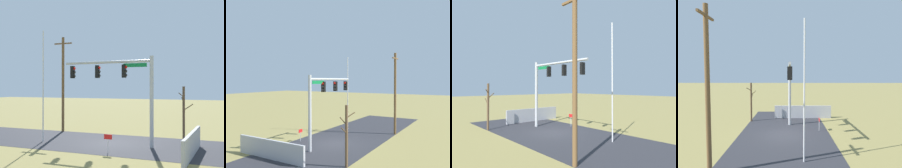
% 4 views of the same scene
% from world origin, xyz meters
% --- Properties ---
extents(ground_plane, '(160.00, 160.00, 0.00)m').
position_xyz_m(ground_plane, '(0.00, 0.00, 0.00)').
color(ground_plane, olive).
extents(road_surface, '(28.00, 8.00, 0.01)m').
position_xyz_m(road_surface, '(-4.00, 0.00, 0.01)').
color(road_surface, '#2D2D33').
rests_on(road_surface, ground_plane).
extents(sidewalk_corner, '(6.00, 6.00, 0.01)m').
position_xyz_m(sidewalk_corner, '(4.28, -0.43, 0.00)').
color(sidewalk_corner, '#B7B5AD').
rests_on(sidewalk_corner, ground_plane).
extents(retaining_fence, '(0.20, 6.72, 1.49)m').
position_xyz_m(retaining_fence, '(6.28, -1.98, 0.74)').
color(retaining_fence, '#A8A8AD').
rests_on(retaining_fence, ground_plane).
extents(signal_mast, '(7.05, 0.40, 6.49)m').
position_xyz_m(signal_mast, '(1.17, -0.44, 4.64)').
color(signal_mast, '#B2B5BA').
rests_on(signal_mast, ground_plane).
extents(flagpole, '(0.10, 0.10, 8.71)m').
position_xyz_m(flagpole, '(-5.23, -1.37, 4.35)').
color(flagpole, silver).
rests_on(flagpole, ground_plane).
extents(utility_pole, '(1.90, 0.26, 9.07)m').
position_xyz_m(utility_pole, '(-6.67, 3.86, 4.70)').
color(utility_pole, brown).
rests_on(utility_pole, ground_plane).
extents(bare_tree, '(1.27, 1.02, 4.33)m').
position_xyz_m(bare_tree, '(4.80, 3.90, 2.22)').
color(bare_tree, brown).
rests_on(bare_tree, ground_plane).
extents(open_sign, '(0.56, 0.04, 1.22)m').
position_xyz_m(open_sign, '(1.14, -3.21, 0.91)').
color(open_sign, silver).
rests_on(open_sign, ground_plane).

